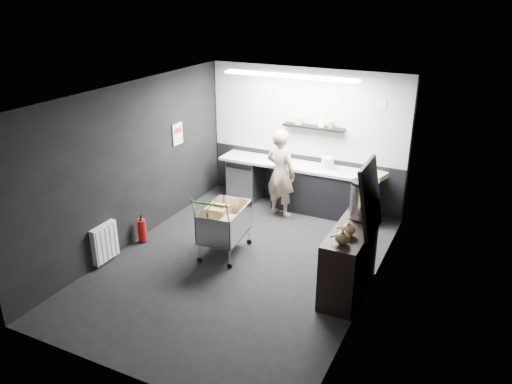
% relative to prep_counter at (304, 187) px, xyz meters
% --- Properties ---
extents(floor, '(5.50, 5.50, 0.00)m').
position_rel_prep_counter_xyz_m(floor, '(-0.14, -2.42, -0.46)').
color(floor, black).
rests_on(floor, ground).
extents(ceiling, '(5.50, 5.50, 0.00)m').
position_rel_prep_counter_xyz_m(ceiling, '(-0.14, -2.42, 2.24)').
color(ceiling, beige).
rests_on(ceiling, wall_back).
extents(wall_back, '(5.50, 0.00, 5.50)m').
position_rel_prep_counter_xyz_m(wall_back, '(-0.14, 0.33, 0.89)').
color(wall_back, black).
rests_on(wall_back, floor).
extents(wall_front, '(5.50, 0.00, 5.50)m').
position_rel_prep_counter_xyz_m(wall_front, '(-0.14, -5.17, 0.89)').
color(wall_front, black).
rests_on(wall_front, floor).
extents(wall_left, '(0.00, 5.50, 5.50)m').
position_rel_prep_counter_xyz_m(wall_left, '(-2.14, -2.42, 0.89)').
color(wall_left, black).
rests_on(wall_left, floor).
extents(wall_right, '(0.00, 5.50, 5.50)m').
position_rel_prep_counter_xyz_m(wall_right, '(1.86, -2.42, 0.89)').
color(wall_right, black).
rests_on(wall_right, floor).
extents(kitchen_wall_panel, '(3.95, 0.02, 1.70)m').
position_rel_prep_counter_xyz_m(kitchen_wall_panel, '(-0.14, 0.31, 1.39)').
color(kitchen_wall_panel, '#B6B6B1').
rests_on(kitchen_wall_panel, wall_back).
extents(dado_panel, '(3.95, 0.02, 1.00)m').
position_rel_prep_counter_xyz_m(dado_panel, '(-0.14, 0.31, 0.04)').
color(dado_panel, black).
rests_on(dado_panel, wall_back).
extents(floating_shelf, '(1.20, 0.22, 0.04)m').
position_rel_prep_counter_xyz_m(floating_shelf, '(0.06, 0.20, 1.16)').
color(floating_shelf, black).
rests_on(floating_shelf, wall_back).
extents(wall_clock, '(0.20, 0.03, 0.20)m').
position_rel_prep_counter_xyz_m(wall_clock, '(1.26, 0.30, 1.69)').
color(wall_clock, white).
rests_on(wall_clock, wall_back).
extents(poster, '(0.02, 0.30, 0.40)m').
position_rel_prep_counter_xyz_m(poster, '(-2.12, -1.12, 1.09)').
color(poster, silver).
rests_on(poster, wall_left).
extents(poster_red_band, '(0.02, 0.22, 0.10)m').
position_rel_prep_counter_xyz_m(poster_red_band, '(-2.11, -1.12, 1.16)').
color(poster_red_band, red).
rests_on(poster_red_band, poster).
extents(radiator, '(0.10, 0.50, 0.60)m').
position_rel_prep_counter_xyz_m(radiator, '(-2.08, -3.32, -0.11)').
color(radiator, white).
rests_on(radiator, wall_left).
extents(ceiling_strip, '(2.40, 0.20, 0.04)m').
position_rel_prep_counter_xyz_m(ceiling_strip, '(-0.14, -0.57, 2.21)').
color(ceiling_strip, white).
rests_on(ceiling_strip, ceiling).
extents(prep_counter, '(3.20, 0.61, 0.90)m').
position_rel_prep_counter_xyz_m(prep_counter, '(0.00, 0.00, 0.00)').
color(prep_counter, black).
rests_on(prep_counter, floor).
extents(person, '(0.70, 0.54, 1.69)m').
position_rel_prep_counter_xyz_m(person, '(-0.31, -0.45, 0.39)').
color(person, beige).
rests_on(person, floor).
extents(shopping_cart, '(0.69, 1.05, 1.11)m').
position_rel_prep_counter_xyz_m(shopping_cart, '(-0.53, -2.23, 0.07)').
color(shopping_cart, silver).
rests_on(shopping_cart, floor).
extents(sideboard, '(0.56, 1.31, 1.97)m').
position_rel_prep_counter_xyz_m(sideboard, '(1.61, -2.42, 0.16)').
color(sideboard, black).
rests_on(sideboard, floor).
extents(fire_extinguisher, '(0.15, 0.15, 0.48)m').
position_rel_prep_counter_xyz_m(fire_extinguisher, '(-1.99, -2.51, -0.22)').
color(fire_extinguisher, '#AD0F0B').
rests_on(fire_extinguisher, floor).
extents(cardboard_box, '(0.53, 0.45, 0.09)m').
position_rel_prep_counter_xyz_m(cardboard_box, '(1.31, -0.05, 0.49)').
color(cardboard_box, '#997751').
rests_on(cardboard_box, prep_counter).
extents(pink_tub, '(0.23, 0.23, 0.23)m').
position_rel_prep_counter_xyz_m(pink_tub, '(0.44, 0.00, 0.56)').
color(pink_tub, '#F5D4D7').
rests_on(pink_tub, prep_counter).
extents(white_container, '(0.23, 0.20, 0.18)m').
position_rel_prep_counter_xyz_m(white_container, '(-0.42, -0.05, 0.53)').
color(white_container, white).
rests_on(white_container, prep_counter).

